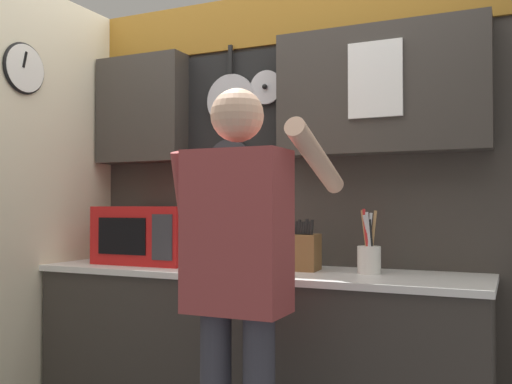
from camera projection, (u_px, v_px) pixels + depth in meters
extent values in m
cube|color=#38332D|center=(254.00, 366.00, 2.75)|extent=(2.15, 0.56, 0.88)
cube|color=white|center=(254.00, 272.00, 2.76)|extent=(2.18, 0.59, 0.03)
cube|color=#38332D|center=(277.00, 213.00, 3.04)|extent=(2.75, 0.04, 2.36)
cube|color=#99661E|center=(275.00, 18.00, 3.03)|extent=(2.71, 0.02, 0.28)
cube|color=#38332D|center=(142.00, 110.00, 3.29)|extent=(0.54, 0.16, 0.61)
cube|color=#38332D|center=(380.00, 90.00, 2.72)|extent=(1.00, 0.16, 0.61)
cube|color=black|center=(236.00, 153.00, 3.11)|extent=(0.60, 0.01, 1.11)
cylinder|color=#B7B7BC|center=(231.00, 100.00, 3.11)|extent=(0.29, 0.02, 0.29)
cube|color=black|center=(230.00, 60.00, 3.11)|extent=(0.02, 0.02, 0.16)
cylinder|color=#2D2D33|center=(229.00, 164.00, 3.10)|extent=(0.27, 0.02, 0.27)
cube|color=black|center=(229.00, 123.00, 3.10)|extent=(0.02, 0.02, 0.17)
cylinder|color=silver|center=(266.00, 87.00, 3.02)|extent=(0.18, 0.01, 0.18)
sphere|color=black|center=(265.00, 87.00, 3.00)|extent=(0.03, 0.03, 0.03)
cylinder|color=silver|center=(208.00, 208.00, 3.15)|extent=(0.01, 0.01, 0.19)
ellipsoid|color=silver|center=(208.00, 227.00, 3.15)|extent=(0.04, 0.01, 0.03)
cylinder|color=silver|center=(221.00, 212.00, 3.12)|extent=(0.01, 0.01, 0.23)
ellipsoid|color=silver|center=(221.00, 235.00, 3.11)|extent=(0.05, 0.01, 0.04)
cylinder|color=silver|center=(234.00, 208.00, 3.08)|extent=(0.01, 0.01, 0.19)
ellipsoid|color=silver|center=(234.00, 228.00, 3.08)|extent=(0.05, 0.01, 0.04)
cylinder|color=red|center=(247.00, 206.00, 3.05)|extent=(0.01, 0.01, 0.17)
ellipsoid|color=red|center=(247.00, 224.00, 3.05)|extent=(0.05, 0.01, 0.05)
cylinder|color=black|center=(261.00, 205.00, 3.02)|extent=(0.01, 0.01, 0.16)
ellipsoid|color=black|center=(261.00, 224.00, 3.02)|extent=(0.06, 0.01, 0.05)
cube|color=white|center=(375.00, 79.00, 2.64)|extent=(0.25, 0.02, 0.36)
cube|color=beige|center=(17.00, 213.00, 2.84)|extent=(0.04, 1.60, 2.36)
cylinder|color=white|center=(25.00, 68.00, 2.86)|extent=(0.02, 0.24, 0.24)
torus|color=black|center=(24.00, 68.00, 2.86)|extent=(0.02, 0.26, 0.26)
cube|color=black|center=(25.00, 60.00, 2.84)|extent=(0.01, 0.03, 0.08)
cube|color=red|center=(153.00, 235.00, 3.06)|extent=(0.53, 0.39, 0.30)
cube|color=black|center=(122.00, 236.00, 2.91)|extent=(0.29, 0.01, 0.19)
cube|color=#333338|center=(162.00, 237.00, 2.80)|extent=(0.12, 0.01, 0.23)
cube|color=brown|center=(307.00, 252.00, 2.70)|extent=(0.12, 0.16, 0.17)
cylinder|color=black|center=(297.00, 228.00, 2.69)|extent=(0.02, 0.03, 0.06)
cylinder|color=black|center=(299.00, 227.00, 2.68)|extent=(0.02, 0.03, 0.07)
cylinder|color=black|center=(302.00, 228.00, 2.68)|extent=(0.02, 0.03, 0.06)
cylinder|color=black|center=(304.00, 228.00, 2.67)|extent=(0.02, 0.03, 0.06)
cylinder|color=black|center=(307.00, 227.00, 2.67)|extent=(0.02, 0.03, 0.07)
cylinder|color=black|center=(309.00, 228.00, 2.66)|extent=(0.02, 0.03, 0.06)
cylinder|color=black|center=(312.00, 227.00, 2.65)|extent=(0.02, 0.03, 0.07)
cylinder|color=white|center=(369.00, 260.00, 2.57)|extent=(0.11, 0.11, 0.12)
cylinder|color=tan|center=(373.00, 236.00, 2.60)|extent=(0.03, 0.04, 0.24)
cylinder|color=silver|center=(369.00, 237.00, 2.57)|extent=(0.03, 0.02, 0.23)
cylinder|color=silver|center=(369.00, 238.00, 2.58)|extent=(0.05, 0.06, 0.22)
cylinder|color=red|center=(366.00, 236.00, 2.57)|extent=(0.04, 0.03, 0.24)
cylinder|color=tan|center=(365.00, 236.00, 2.58)|extent=(0.05, 0.05, 0.24)
cylinder|color=black|center=(371.00, 241.00, 2.57)|extent=(0.03, 0.02, 0.20)
cylinder|color=silver|center=(369.00, 238.00, 2.58)|extent=(0.02, 0.06, 0.23)
cube|color=#993D3D|center=(237.00, 231.00, 2.14)|extent=(0.38, 0.22, 0.61)
sphere|color=#DBAD8E|center=(237.00, 115.00, 2.15)|extent=(0.20, 0.20, 0.20)
cylinder|color=#993D3D|center=(189.00, 219.00, 2.27)|extent=(0.08, 0.21, 0.55)
cylinder|color=#DBAD8E|center=(317.00, 158.00, 2.28)|extent=(0.08, 0.54, 0.27)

